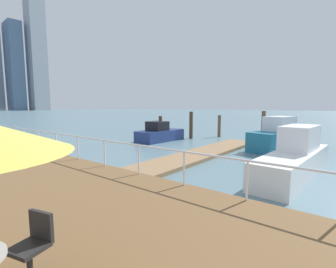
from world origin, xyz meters
TOP-DOWN VIEW (x-y plane):
  - ground_plane at (0.00, 20.00)m, footprint 300.00×300.00m
  - floating_dock at (2.78, 9.17)m, footprint 12.55×2.00m
  - boardwalk_railing at (-3.15, 7.28)m, footprint 0.06×25.59m
  - dock_piling_0 at (8.47, 13.57)m, footprint 0.31×0.31m
  - dock_piling_1 at (6.03, 14.97)m, footprint 0.29×0.29m
  - dock_piling_2 at (7.30, 7.14)m, footprint 0.26×0.26m
  - dock_piling_3 at (11.02, 12.16)m, footprint 0.28×0.28m
  - moored_boat_0 at (1.55, 4.11)m, footprint 6.22×1.77m
  - moored_boat_1 at (7.81, 6.12)m, footprint 5.94×2.91m
  - moored_boat_2 at (5.68, 14.78)m, footprint 4.18×1.92m
  - cafe_chair_0 at (-7.76, 5.74)m, footprint 0.57×0.55m
  - skyline_tower_6 at (50.86, 168.33)m, footprint 8.26×14.43m
  - skyline_tower_7 at (61.26, 161.37)m, footprint 9.48×8.65m

SIDE VIEW (x-z plane):
  - ground_plane at x=0.00m, z-range 0.00..0.00m
  - floating_dock at x=2.78m, z-range 0.00..0.18m
  - moored_boat_2 at x=5.68m, z-range -0.22..1.38m
  - moored_boat_0 at x=1.55m, z-range -0.28..1.75m
  - moored_boat_1 at x=7.81m, z-range -0.28..1.88m
  - cafe_chair_0 at x=-7.76m, z-range 0.48..1.38m
  - dock_piling_3 at x=11.02m, z-range 0.00..1.99m
  - dock_piling_1 at x=6.03m, z-range 0.00..2.00m
  - dock_piling_0 at x=8.47m, z-range 0.00..2.33m
  - dock_piling_2 at x=7.30m, z-range 0.00..2.50m
  - boardwalk_railing at x=-3.15m, z-range 0.72..1.80m
  - skyline_tower_6 at x=50.86m, z-range 0.00..52.20m
  - skyline_tower_7 at x=61.26m, z-range 0.00..79.87m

